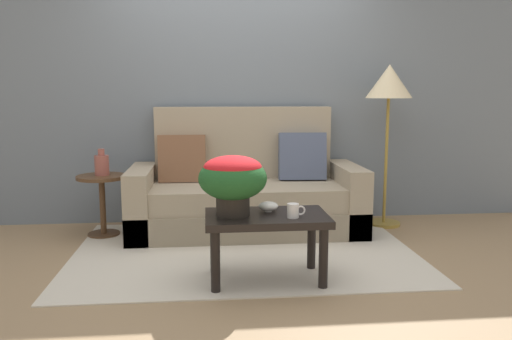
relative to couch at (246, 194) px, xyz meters
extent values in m
plane|color=#997A56|center=(-0.06, -0.81, -0.34)|extent=(14.00, 14.00, 0.00)
cube|color=slate|center=(-0.06, 0.46, 1.00)|extent=(6.40, 0.12, 2.67)
cube|color=beige|center=(-0.06, -0.66, -0.33)|extent=(2.69, 1.85, 0.01)
cube|color=gray|center=(0.00, -0.07, -0.21)|extent=(2.08, 0.86, 0.25)
cube|color=gray|center=(0.00, -0.10, 0.01)|extent=(1.67, 0.78, 0.20)
cube|color=gray|center=(0.00, 0.28, 0.34)|extent=(1.67, 0.16, 0.91)
cube|color=gray|center=(-0.94, -0.07, -0.03)|extent=(0.20, 0.86, 0.61)
cube|color=gray|center=(0.94, -0.07, -0.03)|extent=(0.20, 0.86, 0.61)
cube|color=brown|center=(-0.58, 0.13, 0.33)|extent=(0.43, 0.19, 0.44)
cube|color=#4C5670|center=(0.54, 0.12, 0.33)|extent=(0.45, 0.25, 0.46)
cylinder|color=black|center=(-0.31, -1.46, -0.13)|extent=(0.06, 0.06, 0.41)
cylinder|color=black|center=(0.39, -1.46, -0.13)|extent=(0.06, 0.06, 0.41)
cylinder|color=black|center=(-0.31, -1.09, -0.13)|extent=(0.06, 0.06, 0.41)
cylinder|color=black|center=(0.39, -1.09, -0.13)|extent=(0.06, 0.06, 0.41)
cube|color=black|center=(0.04, -1.28, 0.10)|extent=(0.82, 0.49, 0.05)
cylinder|color=#4C331E|center=(-1.28, -0.06, -0.32)|extent=(0.28, 0.28, 0.03)
cylinder|color=#4C331E|center=(-1.28, -0.06, -0.07)|extent=(0.05, 0.05, 0.49)
cylinder|color=#4C331E|center=(-1.28, -0.06, 0.19)|extent=(0.43, 0.43, 0.03)
cylinder|color=olive|center=(1.34, 0.05, -0.32)|extent=(0.31, 0.31, 0.03)
cylinder|color=olive|center=(1.34, 0.05, 0.28)|extent=(0.03, 0.03, 1.18)
cone|color=beige|center=(1.34, 0.05, 1.03)|extent=(0.43, 0.43, 0.31)
cylinder|color=black|center=(-0.19, -1.28, 0.20)|extent=(0.22, 0.22, 0.16)
ellipsoid|color=#1E5123|center=(-0.19, -1.28, 0.37)|extent=(0.45, 0.45, 0.29)
ellipsoid|color=red|center=(-0.19, -1.28, 0.44)|extent=(0.38, 0.38, 0.16)
cylinder|color=white|center=(0.20, -1.38, 0.17)|extent=(0.08, 0.08, 0.09)
torus|color=white|center=(0.25, -1.38, 0.17)|extent=(0.06, 0.01, 0.06)
cylinder|color=silver|center=(0.06, -1.20, 0.13)|extent=(0.05, 0.05, 0.02)
ellipsoid|color=silver|center=(0.06, -1.20, 0.16)|extent=(0.14, 0.14, 0.06)
cylinder|color=#934C42|center=(-1.27, -0.05, 0.30)|extent=(0.12, 0.12, 0.17)
cylinder|color=#934C42|center=(-1.27, -0.05, 0.41)|extent=(0.06, 0.06, 0.06)
camera|label=1|loc=(-0.35, -4.52, 0.93)|focal=35.29mm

